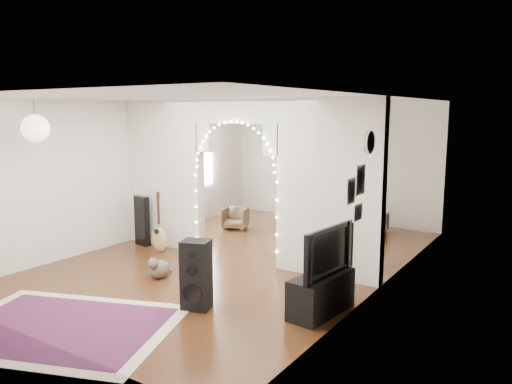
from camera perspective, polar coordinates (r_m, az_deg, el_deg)
The scene contains 25 objects.
floor at distance 8.62m, azimuth -1.99°, elevation -7.62°, with size 7.50×7.50×0.00m, color black.
ceiling at distance 8.26m, azimuth -2.10°, elevation 10.63°, with size 5.00×7.50×0.02m, color white.
wall_back at distance 11.59m, azimuth 8.65°, elevation 3.41°, with size 5.00×0.02×2.70m, color silver.
wall_front at distance 5.72m, azimuth -24.10°, elevation -3.09°, with size 5.00×0.02×2.70m, color silver.
wall_left at distance 9.97m, azimuth -13.92°, elevation 2.33°, with size 0.02×7.50×2.70m, color silver.
wall_right at distance 7.21m, azimuth 14.47°, elevation -0.20°, with size 0.02×7.50×2.70m, color silver.
divider_wall at distance 8.32m, azimuth -2.05°, elevation 1.82°, with size 5.00×0.20×2.70m.
fairy_lights at distance 8.20m, azimuth -2.57°, elevation 2.59°, with size 1.64×0.04×1.60m, color #FFEABF, non-canonical shape.
window at distance 11.23m, azimuth -7.14°, elevation 4.03°, with size 0.04×1.20×1.40m, color white.
wall_clock at distance 6.58m, azimuth 12.89°, elevation 5.56°, with size 0.31×0.31×0.03m, color white.
picture_frames at distance 6.27m, azimuth 11.43°, elevation -0.08°, with size 0.02×0.50×0.70m, color white, non-canonical shape.
paper_lantern at distance 7.94m, azimuth -23.90°, elevation 6.67°, with size 0.40×0.40×0.40m, color white.
ceiling_fan at distance 9.96m, azimuth 4.59°, elevation 8.62°, with size 1.10×1.10×0.30m, color gold, non-canonical shape.
area_rug at distance 6.42m, azimuth -21.36°, elevation -14.19°, with size 2.57×1.92×0.02m, color maroon.
guitar_case at distance 9.60m, azimuth -12.89°, elevation -3.22°, with size 0.36×0.12×0.94m, color black.
acoustic_guitar at distance 9.08m, azimuth -11.03°, elevation -4.28°, with size 0.39×0.24×0.93m.
tabby_cat at distance 7.74m, azimuth -11.05°, elevation -8.56°, with size 0.30×0.58×0.38m.
floor_speaker at distance 6.45m, azimuth -6.85°, elevation -9.38°, with size 0.43×0.40×0.89m.
media_console at distance 6.37m, azimuth 7.46°, elevation -11.46°, with size 0.40×1.00×0.50m, color black.
tv at distance 6.20m, azimuth 7.57°, elevation -6.62°, with size 1.07×0.14×0.62m, color black.
bookcase at distance 11.61m, azimuth 6.10°, elevation 0.92°, with size 1.63×0.41×1.67m, color tan.
dining_table at distance 10.40m, azimuth 8.47°, elevation -0.95°, with size 1.31×0.98×0.76m.
flower_vase at distance 10.38m, azimuth 8.49°, elevation -0.03°, with size 0.18×0.18×0.19m, color white.
dining_chair_left at distance 10.74m, azimuth -2.36°, elevation -3.00°, with size 0.49×0.50×0.46m, color brown.
dining_chair_right at distance 10.46m, azimuth 13.24°, elevation -3.53°, with size 0.50×0.52×0.47m, color brown.
Camera 1 is at (4.73, -6.77, 2.48)m, focal length 35.00 mm.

